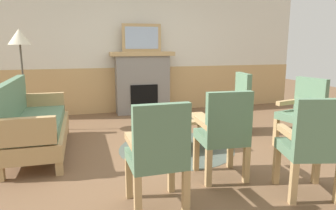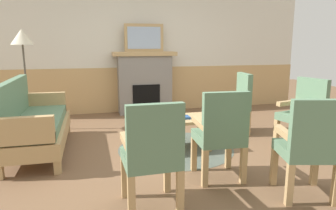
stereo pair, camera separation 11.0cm
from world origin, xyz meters
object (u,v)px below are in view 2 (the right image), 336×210
object	(u,v)px
couch	(34,123)
book_on_table	(181,117)
armchair_near_fireplace	(236,100)
fireplace	(145,82)
floor_lamp_by_couch	(22,43)
armchair_corner_left	(221,131)
coffee_table	(176,122)
armchair_by_window_left	(305,111)
armchair_front_left	(309,144)
armchair_front_center	(152,151)
framed_picture	(144,38)

from	to	relation	value
couch	book_on_table	distance (m)	1.97
book_on_table	armchair_near_fireplace	world-z (taller)	armchair_near_fireplace
fireplace	book_on_table	bearing A→B (deg)	-88.24
armchair_near_fireplace	floor_lamp_by_couch	world-z (taller)	floor_lamp_by_couch
armchair_corner_left	floor_lamp_by_couch	world-z (taller)	floor_lamp_by_couch
coffee_table	floor_lamp_by_couch	xyz separation A→B (m)	(-2.16, 1.55, 1.06)
armchair_by_window_left	fireplace	bearing A→B (deg)	122.12
armchair_near_fireplace	coffee_table	bearing A→B (deg)	-155.44
armchair_near_fireplace	armchair_corner_left	world-z (taller)	same
armchair_by_window_left	armchair_corner_left	xyz separation A→B (m)	(-1.54, -0.67, 0.00)
couch	book_on_table	xyz separation A→B (m)	(1.93, -0.39, 0.06)
coffee_table	floor_lamp_by_couch	size ratio (longest dim) A/B	0.57
armchair_near_fireplace	floor_lamp_by_couch	bearing A→B (deg)	162.88
armchair_front_left	couch	bearing A→B (deg)	143.27
coffee_table	couch	bearing A→B (deg)	169.54
armchair_by_window_left	armchair_front_left	size ratio (longest dim) A/B	1.00
armchair_front_center	armchair_corner_left	distance (m)	0.92
couch	armchair_near_fireplace	xyz separation A→B (m)	(3.04, 0.18, 0.14)
couch	armchair_front_left	bearing A→B (deg)	-36.73
fireplace	book_on_table	distance (m)	2.43
framed_picture	armchair_by_window_left	bearing A→B (deg)	-57.88
armchair_front_center	floor_lamp_by_couch	distance (m)	3.54
framed_picture	armchair_by_window_left	world-z (taller)	framed_picture
armchair_by_window_left	floor_lamp_by_couch	world-z (taller)	floor_lamp_by_couch
book_on_table	floor_lamp_by_couch	xyz separation A→B (m)	(-2.22, 1.60, 1.00)
couch	book_on_table	bearing A→B (deg)	-11.39
couch	armchair_front_center	distance (m)	2.23
armchair_front_left	armchair_by_window_left	bearing A→B (deg)	53.93
book_on_table	armchair_front_center	distance (m)	1.61
armchair_front_left	armchair_front_center	xyz separation A→B (m)	(-1.45, 0.16, 0.00)
fireplace	armchair_corner_left	world-z (taller)	fireplace
book_on_table	armchair_corner_left	distance (m)	1.04
armchair_near_fireplace	armchair_front_left	xyz separation A→B (m)	(-0.35, -2.19, 0.00)
coffee_table	armchair_corner_left	xyz separation A→B (m)	(0.19, -1.08, 0.15)
framed_picture	coffee_table	size ratio (longest dim) A/B	0.83
couch	fireplace	bearing A→B (deg)	47.59
armchair_corner_left	armchair_by_window_left	bearing A→B (deg)	23.56
armchair_near_fireplace	armchair_corner_left	size ratio (longest dim) A/B	1.00
couch	armchair_by_window_left	distance (m)	3.69
couch	coffee_table	distance (m)	1.91
fireplace	armchair_front_left	xyz separation A→B (m)	(0.83, -4.04, -0.11)
floor_lamp_by_couch	armchair_front_left	bearing A→B (deg)	-47.21
book_on_table	armchair_by_window_left	xyz separation A→B (m)	(1.67, -0.36, 0.08)
fireplace	armchair_corner_left	bearing A→B (deg)	-86.57
floor_lamp_by_couch	armchair_front_center	bearing A→B (deg)	-63.40
framed_picture	floor_lamp_by_couch	world-z (taller)	framed_picture
armchair_front_left	armchair_corner_left	distance (m)	0.86
framed_picture	floor_lamp_by_couch	distance (m)	2.30
book_on_table	armchair_front_left	size ratio (longest dim) A/B	0.24
coffee_table	armchair_near_fireplace	bearing A→B (deg)	24.56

